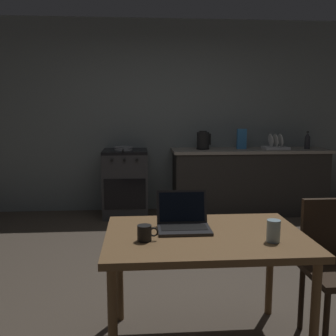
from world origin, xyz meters
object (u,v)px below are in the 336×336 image
Objects in this scene: cereal_box at (242,139)px; chair at (336,260)px; bottle at (307,141)px; frying_pan at (123,148)px; laptop at (183,222)px; coffee_mug at (145,233)px; drinking_glass at (273,231)px; dining_table at (205,246)px; dish_rack at (275,145)px; stove_oven at (126,183)px; electric_kettle at (203,141)px.

chair is at bearing -93.59° from cereal_box.
bottle is 2.55m from frying_pan.
laptop is 2.68× the size of coffee_mug.
drinking_glass is (0.95, -3.21, -0.15)m from frying_pan.
dish_rack is (1.52, 3.07, 0.30)m from dining_table.
cereal_box is at bearing 66.27° from coffee_mug.
laptop is 0.73× the size of frying_pan.
laptop is at bearing -125.40° from bottle.
frying_pan is 2.11m from dish_rack.
cereal_box is at bearing 77.40° from laptop.
dish_rack is at bearing -2.39° from cereal_box.
bottle is at bearing 63.34° from drinking_glass.
dish_rack reaches higher than drinking_glass.
dish_rack is (2.11, 0.03, 0.02)m from frying_pan.
drinking_glass is (0.71, -0.07, 0.02)m from coffee_mug.
laptop is 0.94× the size of dish_rack.
stove_oven is 1.21m from electric_kettle.
electric_kettle is 0.58× the size of frying_pan.
cereal_box is (1.62, 0.02, 0.60)m from stove_oven.
dining_table is at bearing -99.15° from electric_kettle.
stove_oven is 0.48m from frying_pan.
laptop is (-0.97, 0.05, 0.26)m from chair.
frying_pan is at bearing -178.53° from electric_kettle.
frying_pan is at bearing 106.49° from drinking_glass.
dish_rack is at bearing 0.07° from stove_oven.
dining_table is at bearing -108.62° from cereal_box.
bottle is at bearing -6.58° from dish_rack.
cereal_box reaches higher than chair.
drinking_glass is (0.93, -3.23, 0.33)m from stove_oven.
drinking_glass is (-0.14, -3.23, -0.24)m from electric_kettle.
frying_pan is (-2.55, 0.02, -0.09)m from bottle.
cereal_box reaches higher than drinking_glass.
cereal_box is at bearing 78.10° from drinking_glass.
electric_kettle reaches higher than stove_oven.
cereal_box reaches higher than coffee_mug.
frying_pan reaches higher than dining_table.
dish_rack is at bearing 0.76° from frying_pan.
dining_table is at bearing -122.92° from bottle.
frying_pan reaches higher than chair.
coffee_mug is (-0.24, -0.20, -0.00)m from laptop.
chair is 3.50× the size of electric_kettle.
laptop is at bearing 158.25° from chair.
dish_rack is (1.88, 3.17, 0.19)m from coffee_mug.
drinking_glass is 0.37× the size of dish_rack.
stove_oven is 2.85× the size of laptop.
dining_table is 9.89× the size of coffee_mug.
dish_rack reaches higher than stove_oven.
stove_oven is at bearing 106.05° from drinking_glass.
frying_pan is (-0.02, -0.03, 0.48)m from stove_oven.
cereal_box reaches higher than laptop.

